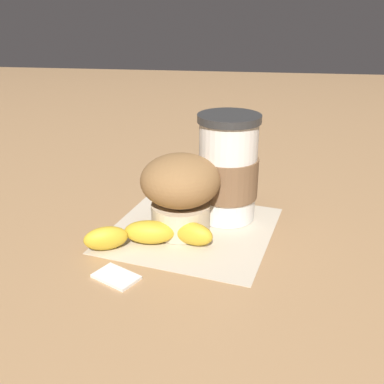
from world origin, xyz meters
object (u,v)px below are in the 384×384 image
Objects in this scene: banana at (150,234)px; coffee_cup at (228,170)px; muffin at (180,190)px; sugar_packet at (116,275)px.

coffee_cup is at bearing 136.77° from banana.
muffin is 0.65× the size of banana.
sugar_packet is at bearing -32.96° from coffee_cup.
sugar_packet is (0.12, -0.05, -0.06)m from muffin.
sugar_packet is (0.08, -0.02, -0.01)m from banana.
banana is (0.04, -0.03, -0.04)m from muffin.
coffee_cup is 1.39× the size of muffin.
sugar_packet is at bearing -24.20° from muffin.
banana is 0.08m from sugar_packet.
coffee_cup reaches higher than muffin.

